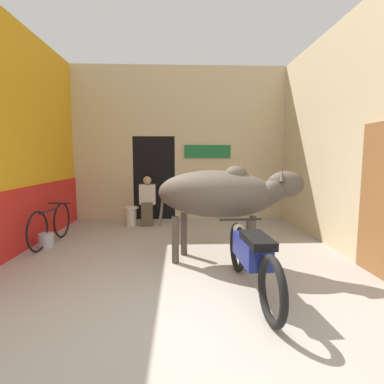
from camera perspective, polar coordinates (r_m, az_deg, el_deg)
name	(u,v)px	position (r m, az deg, el deg)	size (l,w,h in m)	color
ground_plane	(180,315)	(3.35, -2.33, -22.39)	(30.00, 30.00, 0.00)	#9E9389
wall_left_shopfront	(18,141)	(6.07, -30.30, 8.36)	(0.25, 4.90, 3.94)	orange
wall_back_with_doorway	(172,155)	(8.05, -3.80, 7.14)	(5.45, 0.93, 3.94)	#C6B289
wall_right_with_door	(336,140)	(6.03, 25.76, 8.99)	(0.22, 4.90, 3.94)	#C6B289
cow	(221,194)	(4.54, 5.46, -0.42)	(2.24, 1.31, 1.50)	#4C4238
motorcycle_near	(251,256)	(3.71, 11.25, -11.79)	(0.58, 2.10, 0.80)	black
bicycle	(51,225)	(6.24, -25.30, -5.65)	(0.44, 1.67, 0.73)	black
shopkeeper_seated	(147,200)	(7.24, -8.50, -1.42)	(0.38, 0.33, 1.17)	brown
plastic_stool	(131,215)	(7.32, -11.47, -4.40)	(0.35, 0.35, 0.45)	beige
bucket	(46,240)	(6.08, -26.01, -8.27)	(0.26, 0.26, 0.26)	#A8A8B2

